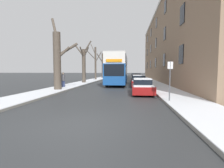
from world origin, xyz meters
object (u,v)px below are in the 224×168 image
at_px(street_sign_post, 170,79).
at_px(parked_car_2, 137,79).
at_px(double_decker_bus, 117,68).
at_px(pedestrian_left_sidewalk, 63,80).
at_px(bare_tree_left_3, 103,65).
at_px(bare_tree_left_0, 58,59).
at_px(oncoming_van, 113,74).
at_px(parked_car_1, 139,81).
at_px(bare_tree_left_1, 84,64).
at_px(parked_car_0, 142,87).
at_px(parked_car_3, 136,78).
at_px(bare_tree_left_2, 95,62).

bearing_deg(street_sign_post, parked_car_2, 94.66).
relative_size(double_decker_bus, pedestrian_left_sidewalk, 5.87).
height_order(bare_tree_left_3, parked_car_2, bare_tree_left_3).
height_order(parked_car_2, street_sign_post, street_sign_post).
distance_m(bare_tree_left_0, parked_car_2, 14.00).
xyz_separation_m(oncoming_van, street_sign_post, (6.97, -33.87, 0.23)).
relative_size(bare_tree_left_0, parked_car_1, 1.76).
relative_size(double_decker_bus, parked_car_2, 2.42).
relative_size(bare_tree_left_3, parked_car_2, 1.50).
xyz_separation_m(bare_tree_left_1, parked_car_0, (8.38, -11.88, -2.51)).
relative_size(parked_car_1, parked_car_2, 0.99).
bearing_deg(parked_car_2, parked_car_1, -90.00).
height_order(bare_tree_left_3, street_sign_post, bare_tree_left_3).
bearing_deg(oncoming_van, bare_tree_left_1, -98.96).
bearing_deg(parked_car_3, bare_tree_left_1, -145.33).
xyz_separation_m(bare_tree_left_3, parked_car_3, (8.38, -13.54, -2.86)).
xyz_separation_m(bare_tree_left_1, oncoming_van, (2.79, 17.68, -1.89)).
bearing_deg(parked_car_0, parked_car_3, 90.00).
height_order(double_decker_bus, street_sign_post, double_decker_bus).
distance_m(parked_car_3, oncoming_van, 13.15).
relative_size(parked_car_3, oncoming_van, 0.74).
xyz_separation_m(oncoming_van, pedestrian_left_sidewalk, (-3.05, -25.68, -0.25)).
xyz_separation_m(parked_car_0, oncoming_van, (-5.59, 29.56, 0.62)).
bearing_deg(parked_car_2, bare_tree_left_0, -126.67).
bearing_deg(bare_tree_left_0, bare_tree_left_2, 90.81).
bearing_deg(bare_tree_left_0, parked_car_0, -10.27).
xyz_separation_m(bare_tree_left_2, bare_tree_left_3, (0.12, 9.49, -0.23)).
distance_m(pedestrian_left_sidewalk, street_sign_post, 12.94).
bearing_deg(street_sign_post, bare_tree_left_1, 121.07).
distance_m(parked_car_0, parked_car_2, 12.53).
distance_m(bare_tree_left_0, parked_car_0, 8.74).
distance_m(bare_tree_left_3, parked_car_1, 26.24).
height_order(double_decker_bus, parked_car_0, double_decker_bus).
relative_size(bare_tree_left_1, parked_car_1, 1.53).
xyz_separation_m(bare_tree_left_2, parked_car_2, (8.51, -9.19, -3.14)).
bearing_deg(bare_tree_left_1, parked_car_1, -32.60).
distance_m(bare_tree_left_3, parked_car_0, 32.45).
height_order(parked_car_1, street_sign_post, street_sign_post).
relative_size(bare_tree_left_3, double_decker_bus, 0.62).
bearing_deg(parked_car_3, bare_tree_left_0, -116.92).
bearing_deg(pedestrian_left_sidewalk, bare_tree_left_2, -121.16).
relative_size(bare_tree_left_1, bare_tree_left_2, 0.85).
bearing_deg(bare_tree_left_0, oncoming_van, 84.65).
relative_size(bare_tree_left_2, oncoming_van, 1.48).
xyz_separation_m(parked_car_1, pedestrian_left_sidewalk, (-8.64, -2.64, 0.32)).
distance_m(bare_tree_left_2, oncoming_van, 8.74).
height_order(bare_tree_left_2, pedestrian_left_sidewalk, bare_tree_left_2).
bearing_deg(double_decker_bus, bare_tree_left_3, 104.40).
bearing_deg(bare_tree_left_1, street_sign_post, -58.93).
xyz_separation_m(parked_car_1, parked_car_2, (0.00, 6.01, -0.03)).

